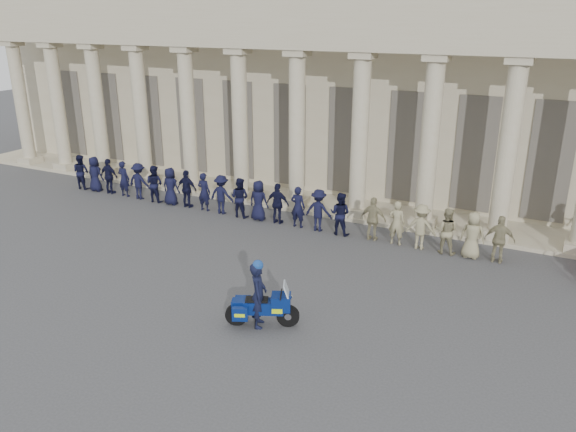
# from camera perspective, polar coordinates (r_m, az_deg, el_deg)

# --- Properties ---
(ground) EXTENTS (90.00, 90.00, 0.00)m
(ground) POSITION_cam_1_polar(r_m,az_deg,el_deg) (16.10, -7.52, -8.29)
(ground) COLOR #3D3D3F
(ground) RESTS_ON ground
(building) EXTENTS (40.00, 12.50, 9.00)m
(building) POSITION_cam_1_polar(r_m,az_deg,el_deg) (27.78, 9.66, 13.35)
(building) COLOR tan
(building) RESTS_ON ground
(officer_rank) EXTENTS (18.91, 0.60, 1.58)m
(officer_rank) POSITION_cam_1_polar(r_m,az_deg,el_deg) (21.72, -3.65, 1.69)
(officer_rank) COLOR black
(officer_rank) RESTS_ON ground
(motorcycle) EXTENTS (1.79, 1.15, 1.22)m
(motorcycle) POSITION_cam_1_polar(r_m,az_deg,el_deg) (14.46, -2.58, -9.22)
(motorcycle) COLOR black
(motorcycle) RESTS_ON ground
(rider) EXTENTS (0.64, 0.75, 1.83)m
(rider) POSITION_cam_1_polar(r_m,az_deg,el_deg) (14.28, -3.03, -7.88)
(rider) COLOR black
(rider) RESTS_ON ground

